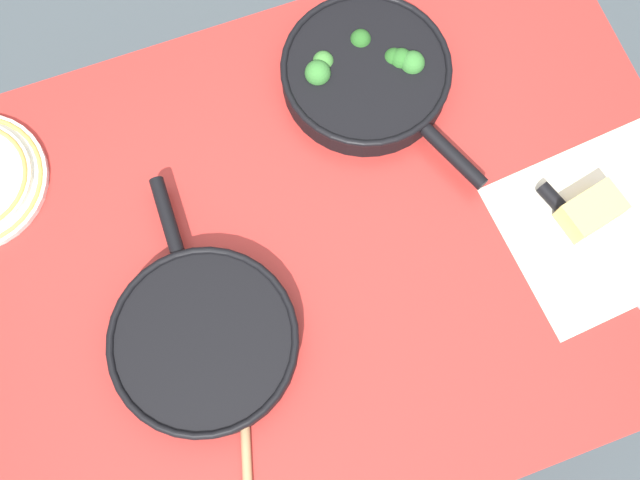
{
  "coord_description": "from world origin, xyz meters",
  "views": [
    {
      "loc": [
        0.11,
        0.3,
        1.91
      ],
      "look_at": [
        0.0,
        0.0,
        0.79
      ],
      "focal_mm": 40.0,
      "sensor_mm": 36.0,
      "label": 1
    }
  ],
  "objects": [
    {
      "name": "ground_plane",
      "position": [
        0.0,
        0.0,
        0.0
      ],
      "size": [
        14.0,
        14.0,
        0.0
      ],
      "primitive_type": "plane",
      "color": "#424C51"
    },
    {
      "name": "skillet_broccoli",
      "position": [
        -0.18,
        -0.25,
        0.8
      ],
      "size": [
        0.3,
        0.41,
        0.07
      ],
      "rotation": [
        0.0,
        0.0,
        1.95
      ],
      "color": "black",
      "rests_on": "dining_table_red"
    },
    {
      "name": "dining_table_red",
      "position": [
        0.0,
        0.0,
        0.69
      ],
      "size": [
        1.28,
        0.9,
        0.77
      ],
      "color": "#B72D28",
      "rests_on": "ground_plane"
    },
    {
      "name": "cheese_block",
      "position": [
        -0.44,
        0.11,
        0.8
      ],
      "size": [
        0.11,
        0.08,
        0.05
      ],
      "color": "#EACC66",
      "rests_on": "dining_table_red"
    },
    {
      "name": "grater_knife",
      "position": [
        -0.41,
        0.13,
        0.78
      ],
      "size": [
        0.11,
        0.27,
        0.02
      ],
      "rotation": [
        0.0,
        0.0,
        1.88
      ],
      "color": "silver",
      "rests_on": "dining_table_red"
    },
    {
      "name": "parchment_sheet",
      "position": [
        -0.46,
        0.13,
        0.77
      ],
      "size": [
        0.36,
        0.31,
        0.0
      ],
      "color": "silver",
      "rests_on": "dining_table_red"
    },
    {
      "name": "wooden_spoon",
      "position": [
        0.21,
        0.25,
        0.78
      ],
      "size": [
        0.12,
        0.34,
        0.02
      ],
      "rotation": [
        0.0,
        0.0,
        4.44
      ],
      "color": "tan",
      "rests_on": "dining_table_red"
    },
    {
      "name": "skillet_eggs",
      "position": [
        0.23,
        0.09,
        0.8
      ],
      "size": [
        0.3,
        0.43,
        0.06
      ],
      "rotation": [
        0.0,
        0.0,
        4.69
      ],
      "color": "black",
      "rests_on": "dining_table_red"
    }
  ]
}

